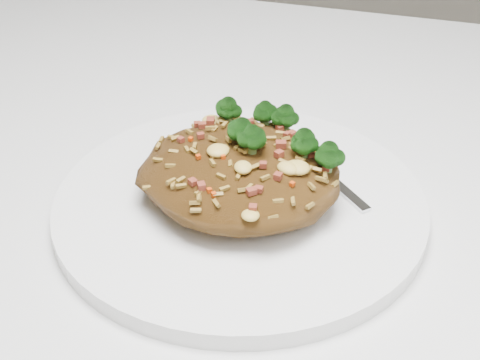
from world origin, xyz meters
name	(u,v)px	position (x,y,z in m)	size (l,w,h in m)	color
dining_table	(222,238)	(0.00, 0.00, 0.66)	(1.20, 0.80, 0.75)	silver
plate	(240,203)	(0.04, -0.07, 0.76)	(0.29, 0.29, 0.01)	white
fried_rice	(242,163)	(0.04, -0.07, 0.79)	(0.15, 0.14, 0.07)	brown
fork	(313,164)	(0.08, -0.01, 0.77)	(0.13, 0.13, 0.00)	silver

